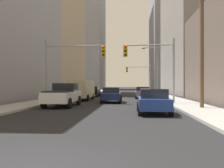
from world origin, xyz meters
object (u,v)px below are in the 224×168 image
(sedan_blue, at_px, (153,101))
(sedan_grey, at_px, (143,93))
(cargo_van_beige, at_px, (82,89))
(pickup_truck_white, at_px, (63,95))
(traffic_signal_far_right, at_px, (139,73))
(sedan_black, at_px, (93,91))
(sedan_navy, at_px, (112,95))
(traffic_signal_near_right, at_px, (151,59))
(traffic_signal_near_left, at_px, (72,59))

(sedan_blue, bearing_deg, sedan_grey, 89.53)
(cargo_van_beige, relative_size, sedan_blue, 1.25)
(pickup_truck_white, height_order, sedan_grey, pickup_truck_white)
(cargo_van_beige, distance_m, sedan_grey, 8.34)
(sedan_blue, distance_m, traffic_signal_far_right, 35.68)
(cargo_van_beige, relative_size, sedan_black, 1.25)
(sedan_blue, relative_size, sedan_navy, 1.00)
(traffic_signal_near_right, distance_m, traffic_signal_far_right, 28.11)
(sedan_navy, distance_m, traffic_signal_far_right, 26.69)
(sedan_grey, bearing_deg, sedan_blue, -90.47)
(sedan_grey, relative_size, sedan_black, 1.00)
(cargo_van_beige, relative_size, traffic_signal_near_left, 0.88)
(sedan_navy, bearing_deg, pickup_truck_white, -128.14)
(pickup_truck_white, bearing_deg, cargo_van_beige, 90.29)
(traffic_signal_far_right, bearing_deg, traffic_signal_near_left, -104.30)
(pickup_truck_white, bearing_deg, traffic_signal_far_right, 76.72)
(sedan_navy, bearing_deg, traffic_signal_near_right, -26.40)
(sedan_navy, relative_size, sedan_black, 1.00)
(traffic_signal_near_right, bearing_deg, pickup_truck_white, -159.50)
(pickup_truck_white, relative_size, sedan_navy, 1.28)
(sedan_navy, distance_m, traffic_signal_near_left, 5.21)
(traffic_signal_near_right, bearing_deg, cargo_van_beige, 144.17)
(pickup_truck_white, bearing_deg, traffic_signal_near_left, 87.43)
(traffic_signal_near_right, bearing_deg, sedan_grey, 92.04)
(traffic_signal_near_right, height_order, traffic_signal_far_right, same)
(sedan_navy, bearing_deg, sedan_black, 106.67)
(cargo_van_beige, xyz_separation_m, sedan_navy, (3.69, -3.51, -0.52))
(pickup_truck_white, distance_m, cargo_van_beige, 8.17)
(traffic_signal_near_left, bearing_deg, traffic_signal_near_right, -0.00)
(sedan_blue, height_order, sedan_black, same)
(pickup_truck_white, xyz_separation_m, sedan_black, (-0.13, 17.27, -0.16))
(cargo_van_beige, xyz_separation_m, sedan_grey, (7.11, 4.32, -0.52))
(sedan_navy, height_order, sedan_grey, same)
(traffic_signal_far_right, bearing_deg, sedan_blue, -90.57)
(sedan_blue, distance_m, sedan_grey, 17.13)
(sedan_navy, bearing_deg, sedan_grey, 66.38)
(sedan_blue, bearing_deg, traffic_signal_far_right, 89.43)
(pickup_truck_white, distance_m, traffic_signal_near_right, 8.52)
(pickup_truck_white, height_order, traffic_signal_near_right, traffic_signal_near_right)
(sedan_grey, bearing_deg, traffic_signal_far_right, 89.33)
(sedan_black, relative_size, traffic_signal_far_right, 0.70)
(sedan_blue, relative_size, sedan_black, 1.00)
(sedan_navy, xyz_separation_m, sedan_grey, (3.42, 7.83, 0.00))
(pickup_truck_white, height_order, traffic_signal_near_left, traffic_signal_near_left)
(sedan_blue, relative_size, sedan_grey, 1.00)
(cargo_van_beige, bearing_deg, sedan_grey, 31.27)
(traffic_signal_near_left, bearing_deg, pickup_truck_white, -92.57)
(sedan_blue, height_order, traffic_signal_far_right, traffic_signal_far_right)
(pickup_truck_white, bearing_deg, sedan_blue, -33.84)
(cargo_van_beige, relative_size, sedan_grey, 1.26)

